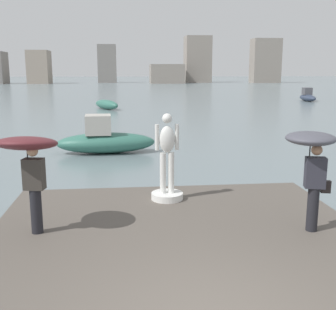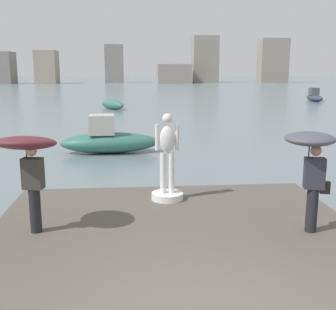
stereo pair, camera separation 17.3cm
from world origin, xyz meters
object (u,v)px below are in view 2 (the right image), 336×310
at_px(boat_near, 314,97).
at_px(boat_far, 109,140).
at_px(statue_white_figure, 167,169).
at_px(boat_mid, 112,104).
at_px(onlooker_right, 311,155).
at_px(onlooker_left, 28,153).

distance_m(boat_near, boat_far, 36.27).
bearing_deg(statue_white_figure, boat_mid, 95.08).
xyz_separation_m(onlooker_right, boat_far, (-4.41, 10.42, -1.38)).
height_order(statue_white_figure, boat_mid, statue_white_figure).
relative_size(boat_near, boat_mid, 1.08).
height_order(onlooker_left, boat_near, onlooker_left).
xyz_separation_m(onlooker_left, onlooker_right, (5.39, -0.46, -0.03)).
xyz_separation_m(boat_near, boat_mid, (-22.77, -7.93, -0.08)).
bearing_deg(boat_far, statue_white_figure, -77.18).
xyz_separation_m(onlooker_right, boat_mid, (-5.14, 31.30, -1.51)).
bearing_deg(boat_near, onlooker_left, -120.70).
xyz_separation_m(onlooker_left, boat_far, (0.98, 9.96, -1.41)).
distance_m(statue_white_figure, onlooker_left, 3.47).
relative_size(statue_white_figure, onlooker_right, 1.07).
bearing_deg(boat_near, statue_white_figure, -118.67).
bearing_deg(boat_mid, boat_near, 19.19).
height_order(onlooker_right, boat_near, onlooker_right).
relative_size(onlooker_right, boat_mid, 0.49).
height_order(onlooker_right, boat_mid, onlooker_right).
bearing_deg(boat_far, onlooker_right, -67.04).
bearing_deg(onlooker_left, boat_mid, 89.54).
relative_size(statue_white_figure, boat_near, 0.49).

